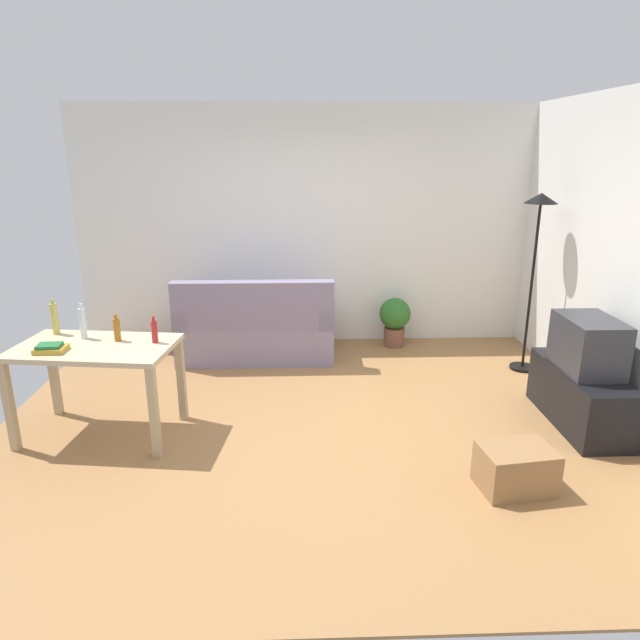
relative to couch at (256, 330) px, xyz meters
The scene contains 15 objects.
ground_plane 1.71m from the couch, 70.50° to the right, with size 5.20×4.40×0.02m, color #9E7042.
wall_rear 1.33m from the couch, 47.44° to the left, with size 5.20×0.10×2.70m, color white.
wall_right 3.69m from the couch, 26.66° to the right, with size 0.10×4.40×2.70m, color silver.
couch is the anchor object (origin of this frame).
tv_stand 3.28m from the couch, 30.82° to the right, with size 0.44×1.10×0.48m.
tv 3.30m from the couch, 30.79° to the right, with size 0.41×0.60×0.44m.
torchiere_lamp 3.06m from the couch, ahead, with size 0.32×0.32×1.81m.
desk 2.08m from the couch, 122.84° to the right, with size 1.28×0.84×0.76m.
potted_plant 1.61m from the couch, 11.19° to the left, with size 0.36×0.36×0.57m.
storage_box 3.24m from the couch, 53.42° to the right, with size 0.48×0.34×0.30m, color olive.
bottle_squat 2.16m from the couch, 136.61° to the right, with size 0.05×0.05×0.29m.
bottle_clear 2.07m from the couch, 128.70° to the right, with size 0.05×0.05×0.29m.
bottle_amber 1.96m from the couch, 120.50° to the right, with size 0.05×0.05×0.22m.
bottle_red 1.88m from the couch, 111.26° to the right, with size 0.05×0.05×0.22m.
book_stack 2.37m from the couch, 126.60° to the right, with size 0.22×0.17×0.06m.
Camera 1 is at (-0.07, -4.30, 2.22)m, focal length 31.61 mm.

